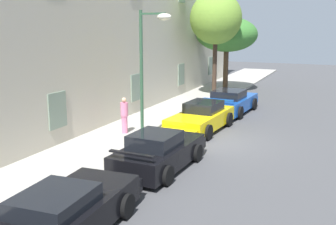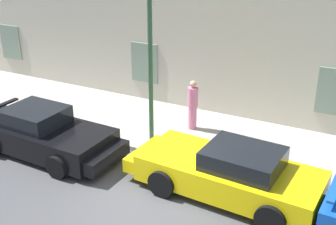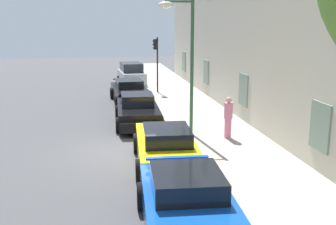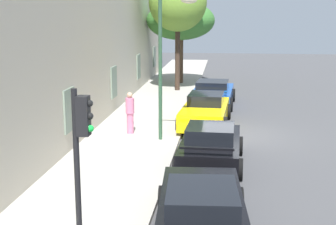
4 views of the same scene
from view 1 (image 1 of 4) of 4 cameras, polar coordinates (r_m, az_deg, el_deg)
The scene contains 10 objects.
ground_plane at distance 17.99m, azimuth 6.53°, elevation -4.14°, with size 80.00×80.00×0.00m, color #444447.
sidewalk at distance 19.43m, azimuth -4.52°, elevation -2.66°, with size 60.00×3.66×0.14m, color #A8A399.
sportscar_red_lead at distance 10.42m, azimuth -13.81°, elevation -13.39°, with size 5.12×2.31×1.30m.
sportscar_yellow_flank at distance 14.60m, azimuth -0.99°, elevation -5.46°, with size 4.61×2.20×1.39m.
sportscar_white_middle at distance 19.56m, azimuth 4.45°, elevation -0.90°, with size 5.07×2.31×1.37m.
sportscar_tail_end at distance 24.13m, azimuth 8.88°, elevation 1.50°, with size 5.06×2.45×1.38m.
tree_near_kerb at distance 28.25m, azimuth 6.73°, elevation 12.97°, with size 3.51×3.51×7.11m.
tree_midblock at distance 31.40m, azimuth 8.25°, elevation 10.77°, with size 4.60×4.60×5.52m.
street_lamp at distance 16.78m, azimuth -2.46°, elevation 8.47°, with size 0.44×1.42×5.49m.
pedestrian_admiring at distance 18.73m, azimuth -6.14°, elevation -0.34°, with size 0.45×0.45×1.67m.
Camera 1 is at (-16.53, -5.02, 5.02)m, focal length 43.41 mm.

